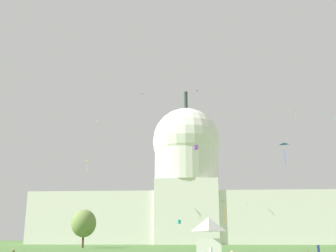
{
  "coord_description": "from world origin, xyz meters",
  "views": [
    {
      "loc": [
        1.61,
        -22.05,
        2.76
      ],
      "look_at": [
        -4.69,
        71.88,
        28.25
      ],
      "focal_mm": 44.23,
      "sensor_mm": 36.0,
      "label": 1
    }
  ],
  "objects_px": {
    "person_navy_near_tent": "(318,250)",
    "kite_black_high": "(144,95)",
    "kite_blue_low": "(284,147)",
    "tree_west_far": "(84,223)",
    "kite_red_high": "(196,92)",
    "kite_turquoise_low": "(179,222)",
    "capitol_building": "(187,194)",
    "kite_green_low": "(226,205)",
    "kite_yellow_mid": "(87,163)",
    "kite_orange_low": "(247,204)",
    "kite_white_high": "(98,122)",
    "kite_lime_high": "(295,112)",
    "kite_violet_mid": "(196,147)",
    "event_tent": "(209,235)"
  },
  "relations": [
    {
      "from": "event_tent",
      "to": "kite_yellow_mid",
      "type": "height_order",
      "value": "kite_yellow_mid"
    },
    {
      "from": "tree_west_far",
      "to": "kite_white_high",
      "type": "height_order",
      "value": "kite_white_high"
    },
    {
      "from": "capitol_building",
      "to": "kite_blue_low",
      "type": "xyz_separation_m",
      "value": [
        17.6,
        -129.79,
        -6.11
      ]
    },
    {
      "from": "kite_black_high",
      "to": "kite_yellow_mid",
      "type": "bearing_deg",
      "value": -169.56
    },
    {
      "from": "kite_turquoise_low",
      "to": "kite_blue_low",
      "type": "height_order",
      "value": "kite_blue_low"
    },
    {
      "from": "kite_green_low",
      "to": "kite_lime_high",
      "type": "bearing_deg",
      "value": -10.49
    },
    {
      "from": "person_navy_near_tent",
      "to": "kite_black_high",
      "type": "xyz_separation_m",
      "value": [
        -41.81,
        81.47,
        58.39
      ]
    },
    {
      "from": "tree_west_far",
      "to": "kite_white_high",
      "type": "bearing_deg",
      "value": 100.34
    },
    {
      "from": "kite_green_low",
      "to": "kite_yellow_mid",
      "type": "relative_size",
      "value": 1.21
    },
    {
      "from": "tree_west_far",
      "to": "kite_red_high",
      "type": "relative_size",
      "value": 8.27
    },
    {
      "from": "capitol_building",
      "to": "tree_west_far",
      "type": "xyz_separation_m",
      "value": [
        -28.03,
        -72.4,
        -15.39
      ]
    },
    {
      "from": "kite_orange_low",
      "to": "kite_yellow_mid",
      "type": "distance_m",
      "value": 50.37
    },
    {
      "from": "capitol_building",
      "to": "kite_blue_low",
      "type": "relative_size",
      "value": 43.09
    },
    {
      "from": "kite_orange_low",
      "to": "kite_turquoise_low",
      "type": "xyz_separation_m",
      "value": [
        -21.93,
        18.76,
        -4.54
      ]
    },
    {
      "from": "kite_orange_low",
      "to": "kite_black_high",
      "type": "distance_m",
      "value": 65.4
    },
    {
      "from": "kite_black_high",
      "to": "capitol_building",
      "type": "bearing_deg",
      "value": -4.07
    },
    {
      "from": "event_tent",
      "to": "capitol_building",
      "type": "bearing_deg",
      "value": 95.62
    },
    {
      "from": "kite_lime_high",
      "to": "kite_violet_mid",
      "type": "bearing_deg",
      "value": 36.73
    },
    {
      "from": "tree_west_far",
      "to": "kite_red_high",
      "type": "height_order",
      "value": "kite_red_high"
    },
    {
      "from": "kite_white_high",
      "to": "kite_red_high",
      "type": "bearing_deg",
      "value": -72.42
    },
    {
      "from": "event_tent",
      "to": "kite_yellow_mid",
      "type": "relative_size",
      "value": 2.47
    },
    {
      "from": "event_tent",
      "to": "kite_turquoise_low",
      "type": "distance_m",
      "value": 75.48
    },
    {
      "from": "kite_orange_low",
      "to": "kite_white_high",
      "type": "bearing_deg",
      "value": -69.4
    },
    {
      "from": "person_navy_near_tent",
      "to": "kite_turquoise_low",
      "type": "relative_size",
      "value": 1.11
    },
    {
      "from": "kite_green_low",
      "to": "kite_orange_low",
      "type": "bearing_deg",
      "value": 1.79
    },
    {
      "from": "kite_white_high",
      "to": "kite_turquoise_low",
      "type": "relative_size",
      "value": 1.77
    },
    {
      "from": "kite_white_high",
      "to": "kite_violet_mid",
      "type": "distance_m",
      "value": 87.02
    },
    {
      "from": "kite_orange_low",
      "to": "kite_white_high",
      "type": "height_order",
      "value": "kite_white_high"
    },
    {
      "from": "kite_black_high",
      "to": "kite_blue_low",
      "type": "bearing_deg",
      "value": -138.5
    },
    {
      "from": "tree_west_far",
      "to": "kite_green_low",
      "type": "relative_size",
      "value": 2.93
    },
    {
      "from": "kite_white_high",
      "to": "kite_black_high",
      "type": "relative_size",
      "value": 2.12
    },
    {
      "from": "tree_west_far",
      "to": "kite_black_high",
      "type": "height_order",
      "value": "kite_black_high"
    },
    {
      "from": "capitol_building",
      "to": "kite_black_high",
      "type": "relative_size",
      "value": 108.0
    },
    {
      "from": "event_tent",
      "to": "kite_violet_mid",
      "type": "distance_m",
      "value": 24.23
    },
    {
      "from": "kite_green_low",
      "to": "kite_red_high",
      "type": "xyz_separation_m",
      "value": [
        -4.8,
        65.22,
        45.73
      ]
    },
    {
      "from": "tree_west_far",
      "to": "kite_violet_mid",
      "type": "bearing_deg",
      "value": -43.1
    },
    {
      "from": "person_navy_near_tent",
      "to": "kite_turquoise_low",
      "type": "distance_m",
      "value": 77.29
    },
    {
      "from": "tree_west_far",
      "to": "kite_yellow_mid",
      "type": "distance_m",
      "value": 17.97
    },
    {
      "from": "tree_west_far",
      "to": "person_navy_near_tent",
      "type": "bearing_deg",
      "value": -38.53
    },
    {
      "from": "kite_red_high",
      "to": "kite_violet_mid",
      "type": "bearing_deg",
      "value": 11.54
    },
    {
      "from": "kite_red_high",
      "to": "tree_west_far",
      "type": "bearing_deg",
      "value": -42.7
    },
    {
      "from": "kite_black_high",
      "to": "kite_yellow_mid",
      "type": "relative_size",
      "value": 0.43
    },
    {
      "from": "tree_west_far",
      "to": "kite_turquoise_low",
      "type": "xyz_separation_m",
      "value": [
        26.05,
        29.35,
        1.48
      ]
    },
    {
      "from": "kite_yellow_mid",
      "to": "kite_violet_mid",
      "type": "bearing_deg",
      "value": 148.84
    },
    {
      "from": "event_tent",
      "to": "kite_yellow_mid",
      "type": "distance_m",
      "value": 53.63
    },
    {
      "from": "kite_lime_high",
      "to": "kite_violet_mid",
      "type": "height_order",
      "value": "kite_lime_high"
    },
    {
      "from": "event_tent",
      "to": "kite_green_low",
      "type": "height_order",
      "value": "kite_green_low"
    },
    {
      "from": "kite_green_low",
      "to": "kite_blue_low",
      "type": "relative_size",
      "value": 1.12
    },
    {
      "from": "tree_west_far",
      "to": "kite_blue_low",
      "type": "relative_size",
      "value": 3.29
    },
    {
      "from": "kite_orange_low",
      "to": "kite_turquoise_low",
      "type": "bearing_deg",
      "value": -80.49
    }
  ]
}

